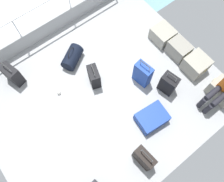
% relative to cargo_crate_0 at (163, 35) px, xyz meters
% --- Properties ---
extents(ground_plane, '(4.40, 5.20, 0.06)m').
position_rel_cargo_crate_0_xyz_m(ground_plane, '(0.30, -2.11, -0.20)').
color(ground_plane, '#939699').
extents(gunwale_port, '(0.06, 5.20, 0.45)m').
position_rel_cargo_crate_0_xyz_m(gunwale_port, '(-1.87, -2.11, 0.05)').
color(gunwale_port, '#939699').
rests_on(gunwale_port, ground_plane).
extents(railing_port, '(0.04, 4.20, 1.02)m').
position_rel_cargo_crate_0_xyz_m(railing_port, '(-1.87, -2.11, 0.61)').
color(railing_port, silver).
rests_on(railing_port, ground_plane).
extents(sea_wake, '(12.00, 12.00, 0.01)m').
position_rel_cargo_crate_0_xyz_m(sea_wake, '(-3.30, -2.11, -0.51)').
color(sea_wake, '#6B99A8').
rests_on(sea_wake, ground_plane).
extents(cargo_crate_0, '(0.54, 0.47, 0.35)m').
position_rel_cargo_crate_0_xyz_m(cargo_crate_0, '(0.00, 0.00, 0.00)').
color(cargo_crate_0, gray).
rests_on(cargo_crate_0, ground_plane).
extents(cargo_crate_1, '(0.55, 0.38, 0.39)m').
position_rel_cargo_crate_0_xyz_m(cargo_crate_1, '(0.56, 0.01, 0.02)').
color(cargo_crate_1, gray).
rests_on(cargo_crate_1, ground_plane).
extents(cargo_crate_2, '(0.53, 0.50, 0.41)m').
position_rel_cargo_crate_0_xyz_m(cargo_crate_2, '(1.11, 0.02, 0.03)').
color(cargo_crate_2, gray).
rests_on(cargo_crate_2, ground_plane).
extents(cargo_crate_3, '(0.60, 0.39, 0.41)m').
position_rel_cargo_crate_0_xyz_m(cargo_crate_3, '(1.93, -0.01, 0.03)').
color(cargo_crate_3, gray).
rests_on(cargo_crate_3, ground_plane).
extents(passenger_seated, '(0.34, 0.66, 1.11)m').
position_rel_cargo_crate_0_xyz_m(passenger_seated, '(1.93, -0.19, 0.42)').
color(passenger_seated, orange).
rests_on(passenger_seated, ground_plane).
extents(suitcase_0, '(0.40, 0.32, 0.68)m').
position_rel_cargo_crate_0_xyz_m(suitcase_0, '(1.08, -0.86, 0.10)').
color(suitcase_0, black).
rests_on(suitcase_0, ground_plane).
extents(suitcase_1, '(0.45, 0.23, 0.76)m').
position_rel_cargo_crate_0_xyz_m(suitcase_1, '(1.95, -2.33, 0.12)').
color(suitcase_1, black).
rests_on(suitcase_1, ground_plane).
extents(suitcase_3, '(0.46, 0.33, 0.69)m').
position_rel_cargo_crate_0_xyz_m(suitcase_3, '(-1.24, -3.46, 0.09)').
color(suitcase_3, black).
rests_on(suitcase_3, ground_plane).
extents(suitcase_4, '(0.42, 0.27, 0.79)m').
position_rel_cargo_crate_0_xyz_m(suitcase_4, '(0.57, -1.17, 0.15)').
color(suitcase_4, navy).
rests_on(suitcase_4, ground_plane).
extents(suitcase_5, '(0.43, 0.32, 0.64)m').
position_rel_cargo_crate_0_xyz_m(suitcase_5, '(-0.08, -2.04, 0.08)').
color(suitcase_5, black).
rests_on(suitcase_5, ground_plane).
extents(suitcase_6, '(0.55, 0.68, 0.27)m').
position_rel_cargo_crate_0_xyz_m(suitcase_6, '(1.42, -1.62, -0.04)').
color(suitcase_6, navy).
rests_on(suitcase_6, ground_plane).
extents(duffel_bag, '(0.59, 0.67, 0.49)m').
position_rel_cargo_crate_0_xyz_m(duffel_bag, '(-0.84, -2.13, -0.00)').
color(duffel_bag, black).
rests_on(duffel_bag, ground_plane).
extents(paper_cup, '(0.08, 0.08, 0.10)m').
position_rel_cargo_crate_0_xyz_m(paper_cup, '(-0.34, -2.87, -0.12)').
color(paper_cup, white).
rests_on(paper_cup, ground_plane).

